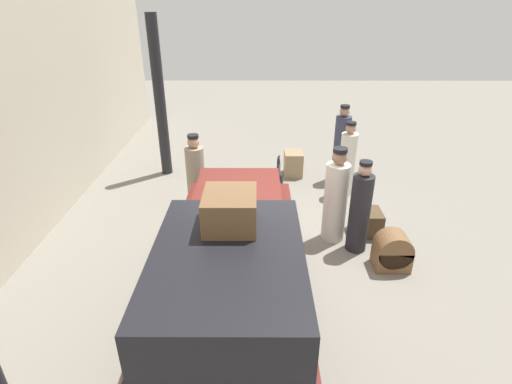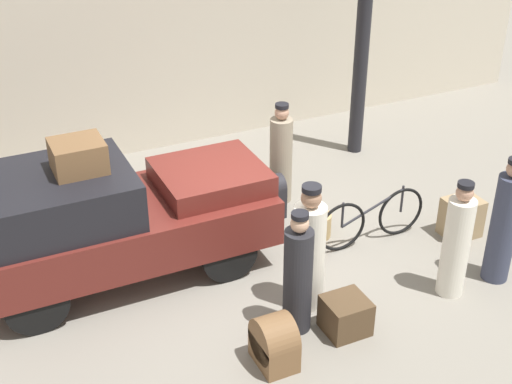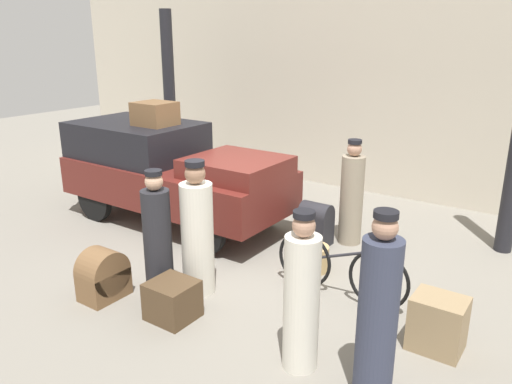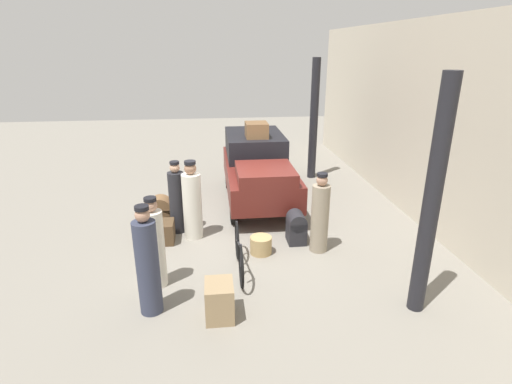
{
  "view_description": "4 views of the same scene",
  "coord_description": "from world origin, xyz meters",
  "px_view_note": "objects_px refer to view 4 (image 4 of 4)",
  "views": [
    {
      "loc": [
        -5.81,
        0.18,
        3.92
      ],
      "look_at": [
        0.2,
        0.2,
        0.95
      ],
      "focal_mm": 28.0,
      "sensor_mm": 36.0,
      "label": 1
    },
    {
      "loc": [
        -3.38,
        -7.42,
        5.67
      ],
      "look_at": [
        0.2,
        0.2,
        0.95
      ],
      "focal_mm": 50.0,
      "sensor_mm": 36.0,
      "label": 2
    },
    {
      "loc": [
        4.1,
        -5.41,
        3.12
      ],
      "look_at": [
        0.2,
        0.2,
        0.95
      ],
      "focal_mm": 35.0,
      "sensor_mm": 36.0,
      "label": 3
    },
    {
      "loc": [
        8.2,
        -0.72,
        3.89
      ],
      "look_at": [
        0.2,
        0.2,
        0.95
      ],
      "focal_mm": 28.0,
      "sensor_mm": 36.0,
      "label": 4
    }
  ],
  "objects_px": {
    "wicker_basket": "(261,245)",
    "porter_lifting_near_truck": "(192,203)",
    "bicycle": "(239,252)",
    "trunk_on_truck_roof": "(257,130)",
    "porter_carrying_trunk": "(148,265)",
    "suitcase_small_leather": "(161,211)",
    "truck": "(258,166)",
    "porter_standing_middle": "(320,216)",
    "trunk_large_brown": "(219,300)",
    "trunk_umber_medium": "(162,232)",
    "conductor_in_dark_uniform": "(154,246)",
    "trunk_barrel_dark": "(296,227)",
    "porter_with_bicycle": "(177,200)"
  },
  "relations": [
    {
      "from": "porter_with_bicycle",
      "to": "suitcase_small_leather",
      "type": "bearing_deg",
      "value": -139.59
    },
    {
      "from": "bicycle",
      "to": "porter_carrying_trunk",
      "type": "relative_size",
      "value": 0.99
    },
    {
      "from": "truck",
      "to": "trunk_barrel_dark",
      "type": "xyz_separation_m",
      "value": [
        2.59,
        0.51,
        -0.57
      ]
    },
    {
      "from": "trunk_barrel_dark",
      "to": "suitcase_small_leather",
      "type": "bearing_deg",
      "value": -114.79
    },
    {
      "from": "porter_carrying_trunk",
      "to": "suitcase_small_leather",
      "type": "xyz_separation_m",
      "value": [
        -3.4,
        -0.22,
        -0.53
      ]
    },
    {
      "from": "truck",
      "to": "suitcase_small_leather",
      "type": "xyz_separation_m",
      "value": [
        1.23,
        -2.43,
        -0.64
      ]
    },
    {
      "from": "wicker_basket",
      "to": "trunk_on_truck_roof",
      "type": "xyz_separation_m",
      "value": [
        -3.21,
        0.28,
        1.67
      ]
    },
    {
      "from": "porter_with_bicycle",
      "to": "porter_carrying_trunk",
      "type": "xyz_separation_m",
      "value": [
        2.88,
        -0.23,
        0.08
      ]
    },
    {
      "from": "bicycle",
      "to": "conductor_in_dark_uniform",
      "type": "distance_m",
      "value": 1.51
    },
    {
      "from": "porter_lifting_near_truck",
      "to": "trunk_barrel_dark",
      "type": "bearing_deg",
      "value": 76.93
    },
    {
      "from": "trunk_large_brown",
      "to": "trunk_umber_medium",
      "type": "bearing_deg",
      "value": -156.94
    },
    {
      "from": "wicker_basket",
      "to": "trunk_on_truck_roof",
      "type": "height_order",
      "value": "trunk_on_truck_roof"
    },
    {
      "from": "porter_carrying_trunk",
      "to": "wicker_basket",
      "type": "bearing_deg",
      "value": 130.61
    },
    {
      "from": "truck",
      "to": "porter_carrying_trunk",
      "type": "relative_size",
      "value": 2.26
    },
    {
      "from": "conductor_in_dark_uniform",
      "to": "trunk_on_truck_roof",
      "type": "relative_size",
      "value": 2.58
    },
    {
      "from": "wicker_basket",
      "to": "trunk_on_truck_roof",
      "type": "bearing_deg",
      "value": 174.94
    },
    {
      "from": "wicker_basket",
      "to": "suitcase_small_leather",
      "type": "xyz_separation_m",
      "value": [
        -1.75,
        -2.14,
        0.11
      ]
    },
    {
      "from": "conductor_in_dark_uniform",
      "to": "trunk_barrel_dark",
      "type": "distance_m",
      "value": 3.04
    },
    {
      "from": "bicycle",
      "to": "trunk_on_truck_roof",
      "type": "distance_m",
      "value": 4.18
    },
    {
      "from": "porter_standing_middle",
      "to": "suitcase_small_leather",
      "type": "bearing_deg",
      "value": -117.95
    },
    {
      "from": "porter_lifting_near_truck",
      "to": "suitcase_small_leather",
      "type": "relative_size",
      "value": 2.69
    },
    {
      "from": "porter_carrying_trunk",
      "to": "trunk_barrel_dark",
      "type": "bearing_deg",
      "value": 126.9
    },
    {
      "from": "porter_standing_middle",
      "to": "trunk_large_brown",
      "type": "xyz_separation_m",
      "value": [
        1.91,
        -2.05,
        -0.46
      ]
    },
    {
      "from": "trunk_umber_medium",
      "to": "porter_with_bicycle",
      "type": "bearing_deg",
      "value": 148.89
    },
    {
      "from": "porter_with_bicycle",
      "to": "trunk_barrel_dark",
      "type": "height_order",
      "value": "porter_with_bicycle"
    },
    {
      "from": "porter_carrying_trunk",
      "to": "trunk_on_truck_roof",
      "type": "bearing_deg",
      "value": 155.57
    },
    {
      "from": "wicker_basket",
      "to": "porter_lifting_near_truck",
      "type": "relative_size",
      "value": 0.25
    },
    {
      "from": "wicker_basket",
      "to": "porter_lifting_near_truck",
      "type": "bearing_deg",
      "value": -123.44
    },
    {
      "from": "trunk_large_brown",
      "to": "wicker_basket",
      "type": "bearing_deg",
      "value": 155.51
    },
    {
      "from": "bicycle",
      "to": "trunk_barrel_dark",
      "type": "relative_size",
      "value": 2.58
    },
    {
      "from": "wicker_basket",
      "to": "bicycle",
      "type": "bearing_deg",
      "value": -37.54
    },
    {
      "from": "trunk_barrel_dark",
      "to": "trunk_on_truck_roof",
      "type": "bearing_deg",
      "value": -169.7
    },
    {
      "from": "truck",
      "to": "trunk_large_brown",
      "type": "distance_m",
      "value": 5.07
    },
    {
      "from": "porter_with_bicycle",
      "to": "porter_carrying_trunk",
      "type": "distance_m",
      "value": 2.89
    },
    {
      "from": "wicker_basket",
      "to": "trunk_umber_medium",
      "type": "height_order",
      "value": "trunk_umber_medium"
    },
    {
      "from": "wicker_basket",
      "to": "conductor_in_dark_uniform",
      "type": "xyz_separation_m",
      "value": [
        0.9,
        -1.92,
        0.57
      ]
    },
    {
      "from": "truck",
      "to": "porter_carrying_trunk",
      "type": "bearing_deg",
      "value": -25.5
    },
    {
      "from": "wicker_basket",
      "to": "conductor_in_dark_uniform",
      "type": "bearing_deg",
      "value": -64.84
    },
    {
      "from": "porter_lifting_near_truck",
      "to": "porter_carrying_trunk",
      "type": "bearing_deg",
      "value": -12.68
    },
    {
      "from": "porter_lifting_near_truck",
      "to": "suitcase_small_leather",
      "type": "height_order",
      "value": "porter_lifting_near_truck"
    },
    {
      "from": "porter_carrying_trunk",
      "to": "trunk_umber_medium",
      "type": "distance_m",
      "value": 2.45
    },
    {
      "from": "porter_lifting_near_truck",
      "to": "trunk_on_truck_roof",
      "type": "relative_size",
      "value": 2.72
    },
    {
      "from": "porter_standing_middle",
      "to": "trunk_large_brown",
      "type": "distance_m",
      "value": 2.84
    },
    {
      "from": "truck",
      "to": "suitcase_small_leather",
      "type": "height_order",
      "value": "truck"
    },
    {
      "from": "suitcase_small_leather",
      "to": "trunk_large_brown",
      "type": "bearing_deg",
      "value": 19.06
    },
    {
      "from": "porter_carrying_trunk",
      "to": "suitcase_small_leather",
      "type": "relative_size",
      "value": 2.79
    },
    {
      "from": "truck",
      "to": "trunk_on_truck_roof",
      "type": "relative_size",
      "value": 6.38
    },
    {
      "from": "trunk_on_truck_roof",
      "to": "porter_standing_middle",
      "type": "bearing_deg",
      "value": 15.4
    },
    {
      "from": "trunk_umber_medium",
      "to": "trunk_large_brown",
      "type": "bearing_deg",
      "value": 23.06
    },
    {
      "from": "porter_standing_middle",
      "to": "porter_with_bicycle",
      "type": "bearing_deg",
      "value": -113.31
    }
  ]
}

